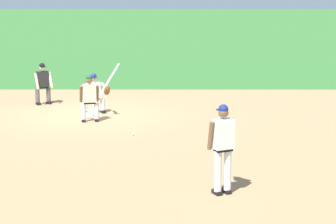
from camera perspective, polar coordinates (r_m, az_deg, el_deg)
The scene contains 9 objects.
ground_plane at distance 21.25m, azimuth -6.98°, elevation -0.28°, with size 160.00×160.00×0.00m, color #336B2D.
infield_dirt_patch at distance 17.23m, azimuth -2.46°, elevation -2.94°, with size 18.00×18.00×0.01m, color #A87F56.
foul_line_stripe at distance 27.78m, azimuth -5.31°, elevation 2.53°, with size 13.35×0.10×0.00m, color white.
first_base_bag at distance 21.24m, azimuth -6.98°, elevation -0.16°, with size 0.38×0.38×0.09m, color white.
baseball at distance 18.37m, azimuth -3.09°, elevation -1.93°, with size 0.07×0.07×0.07m, color white.
pitcher at distance 13.18m, azimuth 4.81°, elevation -2.73°, with size 0.83×0.59×1.86m.
first_baseman at distance 21.29m, azimuth -6.38°, elevation 1.77°, with size 0.84×0.98×1.34m.
baserunner at distance 20.11m, azimuth -6.85°, elevation 1.36°, with size 0.51×0.64×1.46m.
umpire at distance 23.22m, azimuth -10.86°, elevation 2.58°, with size 0.62×0.68×1.46m.
Camera 1 is at (-20.65, -2.62, 4.26)m, focal length 70.00 mm.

